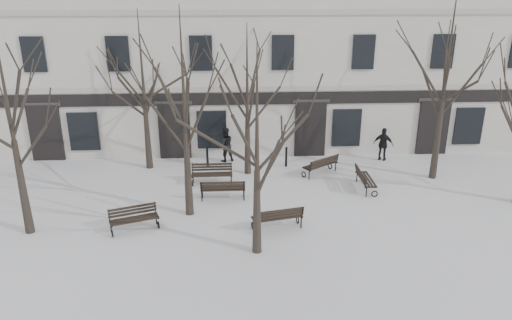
{
  "coord_description": "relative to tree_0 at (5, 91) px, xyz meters",
  "views": [
    {
      "loc": [
        -0.5,
        -16.67,
        9.12
      ],
      "look_at": [
        0.45,
        3.0,
        1.66
      ],
      "focal_mm": 35.0,
      "sensor_mm": 36.0,
      "label": 1
    }
  ],
  "objects": [
    {
      "name": "tree_0",
      "position": [
        0.0,
        0.0,
        0.0
      ],
      "size": [
        6.01,
        6.01,
        8.58
      ],
      "color": "black",
      "rests_on": "ground"
    },
    {
      "name": "bollard_a",
      "position": [
        6.35,
        6.36,
        -4.8
      ],
      "size": [
        0.14,
        0.14,
        1.05
      ],
      "color": "black",
      "rests_on": "ground"
    },
    {
      "name": "bench_3",
      "position": [
        6.64,
        4.24,
        -4.86
      ],
      "size": [
        1.87,
        0.71,
        0.93
      ],
      "rotation": [
        0.0,
        0.0,
        0.02
      ],
      "color": "black",
      "rests_on": "ground"
    },
    {
      "name": "building",
      "position": [
        8.14,
        12.77,
        0.15
      ],
      "size": [
        40.4,
        10.2,
        11.4
      ],
      "color": "beige",
      "rests_on": "ground"
    },
    {
      "name": "tree_4",
      "position": [
        3.48,
        6.39,
        -0.6
      ],
      "size": [
        5.33,
        5.33,
        7.62
      ],
      "color": "black",
      "rests_on": "ground"
    },
    {
      "name": "bench_0",
      "position": [
        3.87,
        0.01,
        -4.87
      ],
      "size": [
        1.89,
        1.21,
        0.9
      ],
      "rotation": [
        0.0,
        0.0,
        0.35
      ],
      "color": "black",
      "rests_on": "ground"
    },
    {
      "name": "tree_2",
      "position": [
        8.4,
        -1.78,
        -0.85
      ],
      "size": [
        5.06,
        5.06,
        7.22
      ],
      "color": "black",
      "rests_on": "ground"
    },
    {
      "name": "tree_6",
      "position": [
        17.02,
        4.46,
        0.31
      ],
      "size": [
        6.35,
        6.35,
        9.07
      ],
      "color": "black",
      "rests_on": "ground"
    },
    {
      "name": "tree_1",
      "position": [
        5.85,
        1.23,
        -0.31
      ],
      "size": [
        5.66,
        5.66,
        8.08
      ],
      "color": "black",
      "rests_on": "ground"
    },
    {
      "name": "bench_1",
      "position": [
        7.16,
        2.48,
        -4.85
      ],
      "size": [
        1.89,
        0.7,
        0.95
      ],
      "rotation": [
        0.0,
        0.0,
        3.15
      ],
      "color": "black",
      "rests_on": "ground"
    },
    {
      "name": "bench_5",
      "position": [
        13.45,
        3.32,
        -4.87
      ],
      "size": [
        0.67,
        1.82,
        0.92
      ],
      "rotation": [
        0.0,
        0.0,
        1.57
      ],
      "color": "black",
      "rests_on": "ground"
    },
    {
      "name": "bench_2",
      "position": [
        9.25,
        -0.24,
        -4.84
      ],
      "size": [
        1.99,
        1.09,
        0.96
      ],
      "rotation": [
        0.0,
        0.0,
        3.37
      ],
      "color": "black",
      "rests_on": "ground"
    },
    {
      "name": "pedestrian_b",
      "position": [
        7.23,
        7.13,
        -5.36
      ],
      "size": [
        1.03,
        0.9,
        1.78
      ],
      "primitive_type": "imported",
      "rotation": [
        0.0,
        0.0,
        3.44
      ],
      "color": "black",
      "rests_on": "ground"
    },
    {
      "name": "pedestrian_c",
      "position": [
        15.3,
        6.88,
        -5.36
      ],
      "size": [
        1.09,
        0.86,
        1.72
      ],
      "primitive_type": "imported",
      "rotation": [
        0.0,
        0.0,
        2.64
      ],
      "color": "black",
      "rests_on": "ground"
    },
    {
      "name": "bench_4",
      "position": [
        11.81,
        5.09,
        -4.86
      ],
      "size": [
        1.87,
        1.58,
        0.93
      ],
      "rotation": [
        0.0,
        0.0,
        3.75
      ],
      "color": "black",
      "rests_on": "ground"
    },
    {
      "name": "ground",
      "position": [
        8.14,
        -0.19,
        -5.36
      ],
      "size": [
        100.0,
        100.0,
        0.0
      ],
      "primitive_type": "plane",
      "color": "silver",
      "rests_on": "ground"
    },
    {
      "name": "tree_5",
      "position": [
        8.31,
        5.45,
        -0.95
      ],
      "size": [
        4.94,
        4.94,
        7.06
      ],
      "color": "black",
      "rests_on": "ground"
    },
    {
      "name": "bollard_b",
      "position": [
        10.25,
        6.22,
        -4.81
      ],
      "size": [
        0.13,
        0.13,
        1.03
      ],
      "color": "black",
      "rests_on": "ground"
    }
  ]
}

